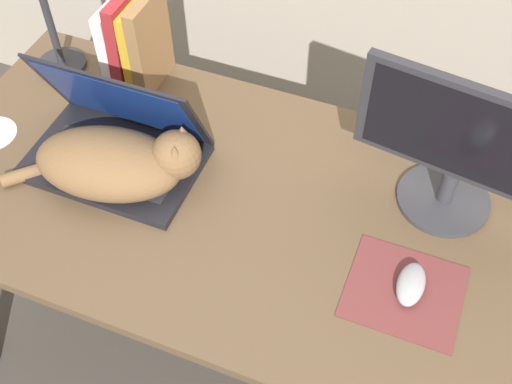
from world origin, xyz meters
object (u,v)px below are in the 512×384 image
at_px(laptop, 116,144).
at_px(computer_mouse, 411,284).
at_px(cat, 117,162).
at_px(book_row, 134,41).
at_px(external_monitor, 462,148).

relative_size(laptop, computer_mouse, 3.76).
height_order(cat, book_row, book_row).
bearing_deg(cat, external_monitor, 17.27).
bearing_deg(computer_mouse, external_monitor, 85.88).
bearing_deg(book_row, computer_mouse, -24.81).
relative_size(computer_mouse, book_row, 0.42).
bearing_deg(cat, laptop, 123.66).
xyz_separation_m(laptop, book_row, (-0.09, 0.28, 0.07)).
bearing_deg(book_row, cat, -68.54).
distance_m(computer_mouse, book_row, 0.90).
xyz_separation_m(laptop, computer_mouse, (0.72, -0.10, -0.03)).
xyz_separation_m(cat, book_row, (-0.13, 0.34, 0.05)).
bearing_deg(external_monitor, cat, -162.73).
height_order(laptop, cat, laptop).
bearing_deg(cat, computer_mouse, -2.89).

